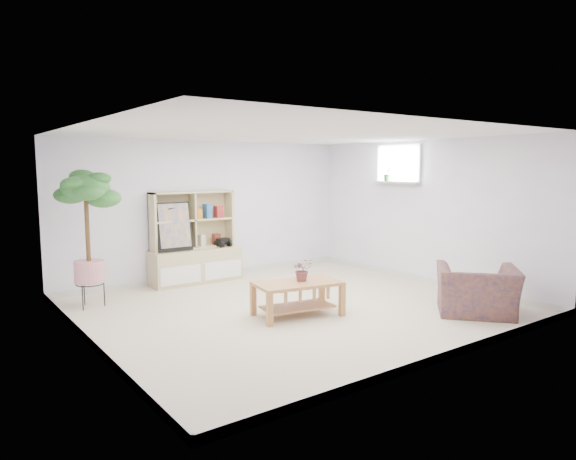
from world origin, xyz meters
TOP-DOWN VIEW (x-y plane):
  - floor at (0.00, 0.00)m, footprint 5.50×5.00m
  - ceiling at (0.00, 0.00)m, footprint 5.50×5.00m
  - walls at (0.00, 0.00)m, footprint 5.51×5.01m
  - baseboard at (0.00, 0.00)m, footprint 5.50×5.00m
  - window at (2.73, 0.60)m, footprint 0.10×0.98m
  - window_sill at (2.67, 0.60)m, footprint 0.14×1.00m
  - storage_unit at (-0.41, 2.24)m, footprint 1.54×0.52m
  - poster at (-0.80, 2.21)m, footprint 0.59×0.16m
  - toy_truck at (0.07, 2.17)m, footprint 0.35×0.27m
  - coffee_table at (-0.21, -0.35)m, footprint 1.20×0.79m
  - table_plant at (-0.11, -0.33)m, footprint 0.30×0.27m
  - floor_tree at (-2.30, 1.68)m, footprint 0.89×0.89m
  - armchair at (1.74, -1.70)m, footprint 1.31×1.32m
  - sill_plant at (2.67, 0.81)m, footprint 0.18×0.16m

SIDE VIEW (x-z plane):
  - floor at x=0.00m, z-range -0.01..0.01m
  - baseboard at x=0.00m, z-range 0.00..0.10m
  - coffee_table at x=-0.21m, z-range 0.00..0.46m
  - armchair at x=1.74m, z-range 0.00..0.74m
  - table_plant at x=-0.11m, z-range 0.46..0.75m
  - toy_truck at x=0.07m, z-range 0.58..0.75m
  - storage_unit at x=-0.41m, z-range 0.00..1.54m
  - floor_tree at x=-2.30m, z-range 0.00..1.92m
  - poster at x=-0.80m, z-range 0.58..1.38m
  - walls at x=0.00m, z-range 0.00..2.40m
  - window_sill at x=2.67m, z-range 1.66..1.70m
  - sill_plant at x=2.67m, z-range 1.70..1.97m
  - window at x=2.73m, z-range 1.66..2.34m
  - ceiling at x=0.00m, z-range 2.40..2.40m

